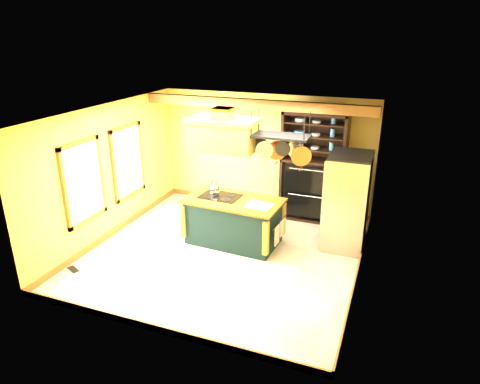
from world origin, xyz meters
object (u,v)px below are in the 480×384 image
Objects in this scene: range_hood at (223,133)px; hutch at (313,179)px; kitchen_island at (233,221)px; pot_rack at (281,143)px; refrigerator at (346,203)px.

range_hood reaches higher than hutch.
pot_rack reaches higher than kitchen_island.
range_hood is 2.72m from refrigerator.
pot_rack reaches higher than refrigerator.
pot_rack is 0.63× the size of refrigerator.
range_hood is (-0.20, -0.00, 1.76)m from kitchen_island.
hutch is (1.20, 1.76, 0.46)m from kitchen_island.
kitchen_island is 1.69× the size of pot_rack.
kitchen_island is 1.77m from range_hood.
pot_rack is (0.92, -0.00, 1.68)m from kitchen_island.
refrigerator is 1.41m from hutch.
range_hood is at bearing -128.48° from hutch.
pot_rack is at bearing -150.59° from refrigerator.
kitchen_island is 2.18m from hutch.
kitchen_island is 1.06× the size of refrigerator.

